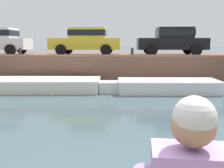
{
  "coord_description": "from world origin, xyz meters",
  "views": [
    {
      "loc": [
        0.07,
        -1.65,
        2.13
      ],
      "look_at": [
        -0.18,
        3.8,
        1.24
      ],
      "focal_mm": 40.0,
      "sensor_mm": 36.0,
      "label": 1
    }
  ],
  "objects": [
    {
      "name": "mooring_bollard_west",
      "position": [
        -5.28,
        11.11,
        1.73
      ],
      "size": [
        0.15,
        0.15,
        0.45
      ],
      "color": "#2D2B28",
      "rests_on": "far_quay_wall"
    },
    {
      "name": "ground_plane",
      "position": [
        0.0,
        5.43,
        0.0
      ],
      "size": [
        400.0,
        400.0,
        0.0
      ],
      "primitive_type": "plane",
      "color": "#3D5156"
    },
    {
      "name": "car_left_inner_yellow",
      "position": [
        -2.08,
        12.93,
        2.33
      ],
      "size": [
        4.03,
        1.91,
        1.54
      ],
      "color": "yellow",
      "rests_on": "far_quay_wall"
    },
    {
      "name": "car_centre_black",
      "position": [
        2.84,
        12.93,
        2.33
      ],
      "size": [
        3.87,
        1.94,
        1.54
      ],
      "color": "black",
      "rests_on": "far_quay_wall"
    },
    {
      "name": "mooring_bollard_mid",
      "position": [
        0.5,
        11.11,
        1.73
      ],
      "size": [
        0.15,
        0.15,
        0.45
      ],
      "color": "#2D2B28",
      "rests_on": "far_quay_wall"
    },
    {
      "name": "far_wall_coping",
      "position": [
        0.0,
        10.98,
        1.53
      ],
      "size": [
        60.0,
        0.24,
        0.08
      ],
      "primitive_type": "cube",
      "color": "brown",
      "rests_on": "far_quay_wall"
    },
    {
      "name": "far_quay_wall",
      "position": [
        0.0,
        13.86,
        0.74
      ],
      "size": [
        60.0,
        6.0,
        1.49
      ],
      "primitive_type": "cube",
      "color": "brown",
      "rests_on": "ground"
    },
    {
      "name": "boat_moored_west_cream",
      "position": [
        -3.82,
        9.37,
        0.28
      ],
      "size": [
        6.17,
        2.17,
        0.56
      ],
      "color": "silver",
      "rests_on": "ground"
    },
    {
      "name": "boat_moored_central_white",
      "position": [
        1.8,
        9.25,
        0.28
      ],
      "size": [
        5.23,
        1.7,
        0.56
      ],
      "color": "white",
      "rests_on": "ground"
    }
  ]
}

